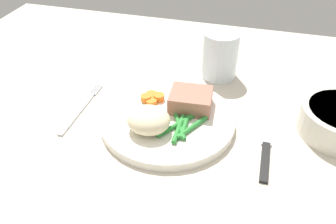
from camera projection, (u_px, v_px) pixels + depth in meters
dining_table at (170, 123)px, 65.68cm from camera, size 120.00×90.00×2.00cm
dinner_plate at (168, 120)px, 63.45cm from camera, size 24.25×24.25×1.60cm
meat_portion at (191, 100)px, 64.21cm from camera, size 7.98×7.01×3.25cm
mashed_potatoes at (149, 120)px, 58.82cm from camera, size 7.41×6.73×4.17cm
carrot_slices at (153, 100)px, 66.02cm from camera, size 5.50×7.23×1.20cm
green_beans at (182, 127)px, 59.99cm from camera, size 7.68×8.23×0.87cm
fork at (81, 108)px, 67.28cm from camera, size 1.44×16.60×0.40cm
knife at (267, 141)px, 59.87cm from camera, size 1.70×20.50×0.64cm
water_glass at (220, 58)px, 74.61cm from camera, size 7.59×7.59×10.08cm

